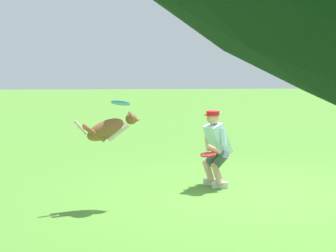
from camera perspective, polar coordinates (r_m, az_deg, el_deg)
The scene contains 5 objects.
ground_plane at distance 9.13m, azimuth 8.73°, elevation -6.87°, with size 60.00×60.00×0.00m, color #518B30.
person at distance 9.42m, azimuth 4.93°, elevation -2.05°, with size 0.51×0.70×1.29m.
dog at distance 8.13m, azimuth -6.10°, elevation -0.29°, with size 0.98×0.41×0.48m.
frisbee_flying at distance 8.13m, azimuth -4.89°, elevation 2.36°, with size 0.28×0.28×0.02m, color #2993E3.
frisbee_held at distance 9.07m, azimuth 4.14°, elevation -2.95°, with size 0.26×0.26×0.02m, color red.
Camera 1 is at (1.87, 8.66, 2.18)m, focal length 59.30 mm.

